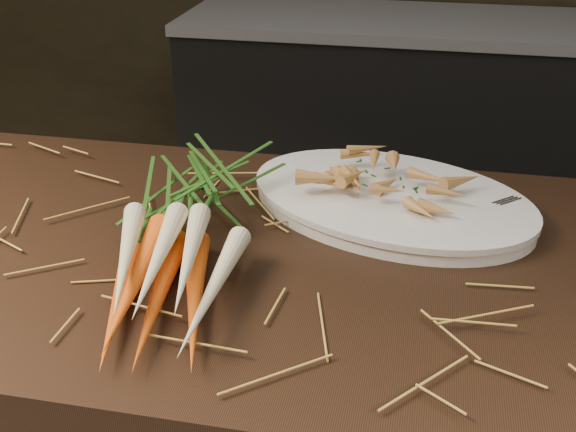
% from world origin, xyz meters
% --- Properties ---
extents(back_counter, '(1.82, 0.62, 0.84)m').
position_xyz_m(back_counter, '(0.30, 2.18, 0.42)').
color(back_counter, black).
rests_on(back_counter, ground).
extents(straw_bedding, '(1.40, 0.60, 0.02)m').
position_xyz_m(straw_bedding, '(0.00, 0.30, 0.91)').
color(straw_bedding, '#A47B2F').
rests_on(straw_bedding, main_counter).
extents(root_veg_bunch, '(0.26, 0.54, 0.10)m').
position_xyz_m(root_veg_bunch, '(0.00, 0.28, 0.95)').
color(root_veg_bunch, '#C4430B').
rests_on(root_veg_bunch, main_counter).
extents(serving_platter, '(0.54, 0.45, 0.02)m').
position_xyz_m(serving_platter, '(0.29, 0.47, 0.91)').
color(serving_platter, white).
rests_on(serving_platter, main_counter).
extents(roasted_veg_heap, '(0.27, 0.23, 0.05)m').
position_xyz_m(roasted_veg_heap, '(0.29, 0.47, 0.95)').
color(roasted_veg_heap, '#B57933').
rests_on(roasted_veg_heap, serving_platter).
extents(serving_fork, '(0.14, 0.13, 0.00)m').
position_xyz_m(serving_fork, '(0.44, 0.39, 0.93)').
color(serving_fork, silver).
rests_on(serving_fork, serving_platter).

